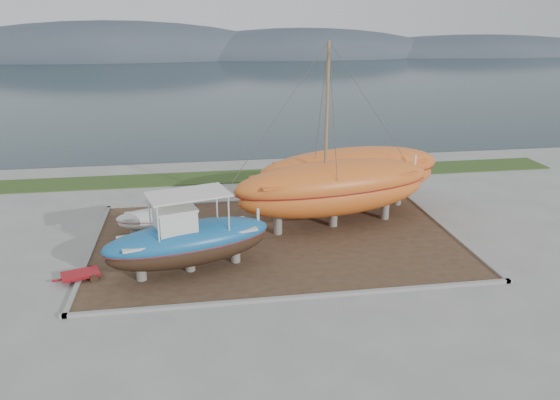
{
  "coord_description": "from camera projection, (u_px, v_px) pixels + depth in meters",
  "views": [
    {
      "loc": [
        -3.83,
        -21.3,
        11.03
      ],
      "look_at": [
        0.16,
        4.0,
        2.15
      ],
      "focal_mm": 35.0,
      "sensor_mm": 36.0,
      "label": 1
    }
  ],
  "objects": [
    {
      "name": "white_dinghy",
      "position": [
        158.0,
        221.0,
        28.4
      ],
      "size": [
        4.28,
        1.93,
        1.25
      ],
      "primitive_type": null,
      "rotation": [
        0.0,
        0.0,
        0.09
      ],
      "color": "silver",
      "rests_on": "dirt_patch"
    },
    {
      "name": "grass_strip",
      "position": [
        252.0,
        176.0,
        38.5
      ],
      "size": [
        44.0,
        3.0,
        0.08
      ],
      "primitive_type": "cube",
      "color": "#284219",
      "rests_on": "ground"
    },
    {
      "name": "ground",
      "position": [
        291.0,
        276.0,
        24.05
      ],
      "size": [
        140.0,
        140.0,
        0.0
      ],
      "primitive_type": "plane",
      "color": "gray",
      "rests_on": "ground"
    },
    {
      "name": "curb_frame",
      "position": [
        277.0,
        239.0,
        27.76
      ],
      "size": [
        18.6,
        12.6,
        0.15
      ],
      "primitive_type": null,
      "color": "gray",
      "rests_on": "ground"
    },
    {
      "name": "orange_sailboat",
      "position": [
        336.0,
        138.0,
        27.89
      ],
      "size": [
        11.42,
        5.3,
        9.64
      ],
      "primitive_type": null,
      "rotation": [
        0.0,
        0.0,
        0.19
      ],
      "color": "#D66020",
      "rests_on": "dirt_patch"
    },
    {
      "name": "mountain_ridge",
      "position": [
        206.0,
        56.0,
        140.72
      ],
      "size": [
        200.0,
        36.0,
        20.0
      ],
      "primitive_type": null,
      "color": "#333D49",
      "rests_on": "ground"
    },
    {
      "name": "sea",
      "position": [
        216.0,
        82.0,
        89.38
      ],
      "size": [
        260.0,
        100.0,
        0.04
      ],
      "primitive_type": null,
      "color": "#17292F",
      "rests_on": "ground"
    },
    {
      "name": "orange_bare_hull",
      "position": [
        351.0,
        181.0,
        31.2
      ],
      "size": [
        11.36,
        5.1,
        3.59
      ],
      "primitive_type": null,
      "rotation": [
        0.0,
        0.0,
        0.17
      ],
      "color": "#D66020",
      "rests_on": "dirt_patch"
    },
    {
      "name": "blue_caique",
      "position": [
        188.0,
        233.0,
        23.82
      ],
      "size": [
        7.83,
        4.29,
        3.61
      ],
      "primitive_type": null,
      "rotation": [
        0.0,
        0.0,
        0.28
      ],
      "color": "#195F9B",
      "rests_on": "dirt_patch"
    },
    {
      "name": "red_trailer",
      "position": [
        81.0,
        276.0,
        23.61
      ],
      "size": [
        2.58,
        1.83,
        0.33
      ],
      "primitive_type": null,
      "rotation": [
        0.0,
        0.0,
        0.31
      ],
      "color": "#AA131A",
      "rests_on": "ground"
    },
    {
      "name": "dirt_patch",
      "position": [
        277.0,
        239.0,
        27.77
      ],
      "size": [
        18.0,
        12.0,
        0.06
      ],
      "primitive_type": "cube",
      "color": "#422D1E",
      "rests_on": "ground"
    }
  ]
}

